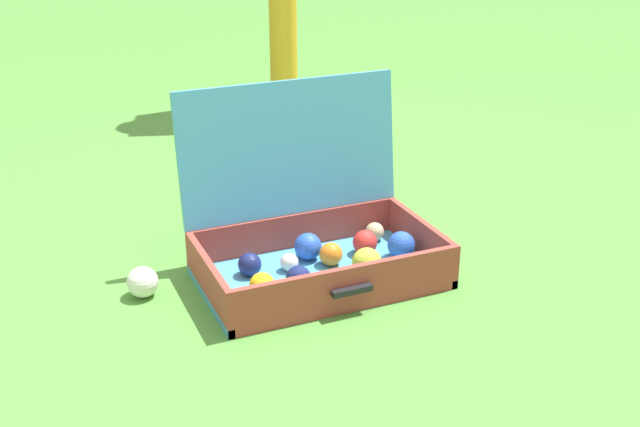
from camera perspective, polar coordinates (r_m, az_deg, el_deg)
The scene contains 3 objects.
ground_plane at distance 2.29m, azimuth 0.08°, elevation -3.97°, with size 16.00×16.00×0.00m, color #4C8C38.
open_suitcase at distance 2.23m, azimuth -0.38°, elevation -1.60°, with size 0.65×0.47×0.51m.
stray_ball_on_grass at distance 2.18m, azimuth -12.54°, elevation -4.79°, with size 0.08×0.08×0.08m, color white.
Camera 1 is at (-0.81, -1.87, 1.05)m, focal length 44.88 mm.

